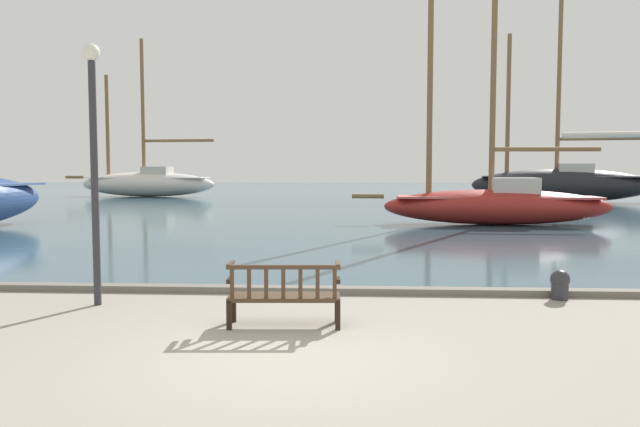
{
  "coord_description": "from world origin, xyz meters",
  "views": [
    {
      "loc": [
        0.94,
        -7.31,
        2.28
      ],
      "look_at": [
        -0.03,
        10.0,
        1.0
      ],
      "focal_mm": 35.0,
      "sensor_mm": 36.0,
      "label": 1
    }
  ],
  "objects_px": {
    "park_bench": "(284,294)",
    "lamp_post": "(94,149)",
    "sailboat_far_port": "(497,202)",
    "mooring_bollard": "(560,284)",
    "sailboat_distant_harbor": "(148,182)",
    "sailboat_mid_starboard": "(562,182)"
  },
  "relations": [
    {
      "from": "sailboat_mid_starboard",
      "to": "lamp_post",
      "type": "bearing_deg",
      "value": -119.66
    },
    {
      "from": "sailboat_mid_starboard",
      "to": "mooring_bollard",
      "type": "distance_m",
      "value": 31.29
    },
    {
      "from": "park_bench",
      "to": "mooring_bollard",
      "type": "bearing_deg",
      "value": 24.75
    },
    {
      "from": "park_bench",
      "to": "lamp_post",
      "type": "relative_size",
      "value": 0.38
    },
    {
      "from": "mooring_bollard",
      "to": "lamp_post",
      "type": "xyz_separation_m",
      "value": [
        -7.82,
        -0.87,
        2.32
      ]
    },
    {
      "from": "sailboat_far_port",
      "to": "sailboat_distant_harbor",
      "type": "relative_size",
      "value": 0.88
    },
    {
      "from": "sailboat_far_port",
      "to": "mooring_bollard",
      "type": "height_order",
      "value": "sailboat_far_port"
    },
    {
      "from": "park_bench",
      "to": "sailboat_far_port",
      "type": "relative_size",
      "value": 0.15
    },
    {
      "from": "park_bench",
      "to": "sailboat_far_port",
      "type": "xyz_separation_m",
      "value": [
        6.46,
        15.56,
        0.49
      ]
    },
    {
      "from": "park_bench",
      "to": "mooring_bollard",
      "type": "height_order",
      "value": "park_bench"
    },
    {
      "from": "sailboat_far_port",
      "to": "park_bench",
      "type": "bearing_deg",
      "value": -112.55
    },
    {
      "from": "park_bench",
      "to": "sailboat_far_port",
      "type": "bearing_deg",
      "value": 67.45
    },
    {
      "from": "sailboat_far_port",
      "to": "mooring_bollard",
      "type": "bearing_deg",
      "value": -98.06
    },
    {
      "from": "lamp_post",
      "to": "mooring_bollard",
      "type": "bearing_deg",
      "value": 6.36
    },
    {
      "from": "sailboat_distant_harbor",
      "to": "lamp_post",
      "type": "xyz_separation_m",
      "value": [
        11.46,
        -36.45,
        1.4
      ]
    },
    {
      "from": "park_bench",
      "to": "sailboat_distant_harbor",
      "type": "bearing_deg",
      "value": 111.34
    },
    {
      "from": "park_bench",
      "to": "lamp_post",
      "type": "xyz_separation_m",
      "value": [
        -3.26,
        1.23,
        2.12
      ]
    },
    {
      "from": "sailboat_distant_harbor",
      "to": "sailboat_mid_starboard",
      "type": "relative_size",
      "value": 0.95
    },
    {
      "from": "sailboat_far_port",
      "to": "mooring_bollard",
      "type": "xyz_separation_m",
      "value": [
        -1.91,
        -13.46,
        -0.68
      ]
    },
    {
      "from": "sailboat_distant_harbor",
      "to": "lamp_post",
      "type": "relative_size",
      "value": 2.82
    },
    {
      "from": "sailboat_distant_harbor",
      "to": "sailboat_far_port",
      "type": "bearing_deg",
      "value": -46.24
    },
    {
      "from": "sailboat_distant_harbor",
      "to": "mooring_bollard",
      "type": "relative_size",
      "value": 23.33
    }
  ]
}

